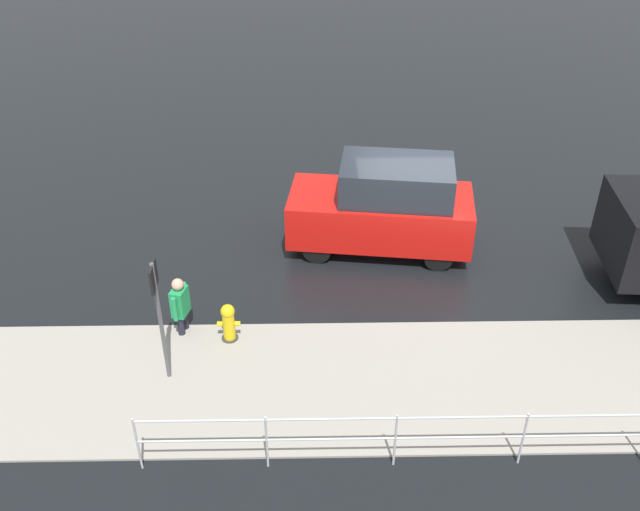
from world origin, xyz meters
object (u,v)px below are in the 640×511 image
pedestrian (180,303)px  fire_hydrant (229,323)px  sign_post (158,306)px  moving_hatchback (384,207)px

pedestrian → fire_hydrant: bearing=165.1°
pedestrian → sign_post: sign_post is taller
moving_hatchback → pedestrian: moving_hatchback is taller
moving_hatchback → sign_post: 5.79m
sign_post → pedestrian: bearing=-93.9°
moving_hatchback → fire_hydrant: (3.11, 3.11, -0.63)m
moving_hatchback → sign_post: sign_post is taller
pedestrian → moving_hatchback: bearing=-144.3°
moving_hatchback → pedestrian: bearing=35.7°
moving_hatchback → pedestrian: size_ratio=3.35×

